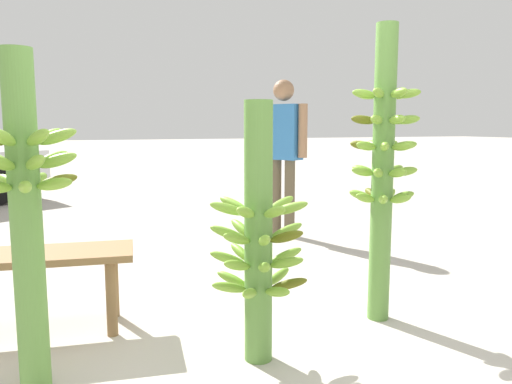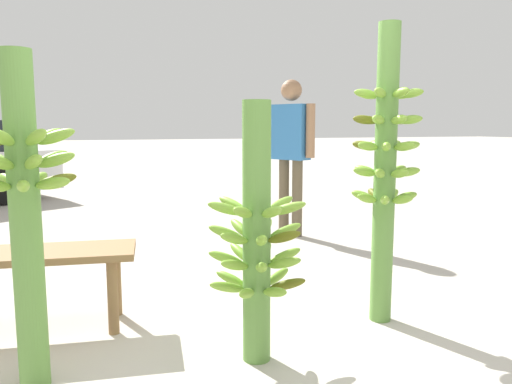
{
  "view_description": "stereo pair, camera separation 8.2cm",
  "coord_description": "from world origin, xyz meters",
  "px_view_note": "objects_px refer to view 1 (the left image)",
  "views": [
    {
      "loc": [
        -0.86,
        -2.03,
        1.16
      ],
      "look_at": [
        0.12,
        0.43,
        0.81
      ],
      "focal_mm": 35.0,
      "sensor_mm": 36.0,
      "label": 1
    },
    {
      "loc": [
        -0.78,
        -2.06,
        1.16
      ],
      "look_at": [
        0.12,
        0.43,
        0.81
      ],
      "focal_mm": 35.0,
      "sensor_mm": 36.0,
      "label": 2
    }
  ],
  "objects_px": {
    "banana_stalk_right": "(383,167)",
    "market_bench": "(6,266)",
    "vendor_person": "(283,143)",
    "banana_stalk_left": "(26,209)",
    "banana_stalk_center": "(258,238)"
  },
  "relations": [
    {
      "from": "vendor_person",
      "to": "market_bench",
      "type": "distance_m",
      "value": 3.13
    },
    {
      "from": "banana_stalk_right",
      "to": "market_bench",
      "type": "bearing_deg",
      "value": 164.83
    },
    {
      "from": "banana_stalk_right",
      "to": "market_bench",
      "type": "distance_m",
      "value": 2.2
    },
    {
      "from": "banana_stalk_right",
      "to": "vendor_person",
      "type": "bearing_deg",
      "value": 79.3
    },
    {
      "from": "banana_stalk_right",
      "to": "market_bench",
      "type": "relative_size",
      "value": 1.24
    },
    {
      "from": "banana_stalk_center",
      "to": "banana_stalk_right",
      "type": "xyz_separation_m",
      "value": [
        0.88,
        0.23,
        0.3
      ]
    },
    {
      "from": "banana_stalk_right",
      "to": "vendor_person",
      "type": "xyz_separation_m",
      "value": [
        0.44,
        2.34,
        0.06
      ]
    },
    {
      "from": "banana_stalk_left",
      "to": "market_bench",
      "type": "distance_m",
      "value": 0.82
    },
    {
      "from": "banana_stalk_left",
      "to": "vendor_person",
      "type": "xyz_separation_m",
      "value": [
        2.34,
        2.46,
        0.17
      ]
    },
    {
      "from": "banana_stalk_left",
      "to": "market_bench",
      "type": "bearing_deg",
      "value": 102.82
    },
    {
      "from": "banana_stalk_center",
      "to": "market_bench",
      "type": "distance_m",
      "value": 1.44
    },
    {
      "from": "banana_stalk_center",
      "to": "vendor_person",
      "type": "height_order",
      "value": "vendor_person"
    },
    {
      "from": "banana_stalk_right",
      "to": "market_bench",
      "type": "height_order",
      "value": "banana_stalk_right"
    },
    {
      "from": "banana_stalk_center",
      "to": "market_bench",
      "type": "height_order",
      "value": "banana_stalk_center"
    },
    {
      "from": "vendor_person",
      "to": "banana_stalk_right",
      "type": "bearing_deg",
      "value": -39.69
    }
  ]
}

